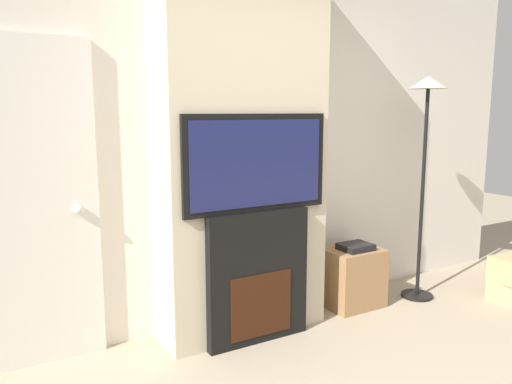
# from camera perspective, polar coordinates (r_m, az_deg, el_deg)

# --- Properties ---
(wall_back) EXTENTS (6.00, 0.06, 2.70)m
(wall_back) POSITION_cam_1_polar(r_m,az_deg,el_deg) (3.65, -3.57, 5.87)
(wall_back) COLOR silver
(wall_back) RESTS_ON ground_plane
(chimney_breast) EXTENTS (1.18, 0.42, 2.70)m
(chimney_breast) POSITION_cam_1_polar(r_m,az_deg,el_deg) (3.44, -1.77, 5.68)
(chimney_breast) COLOR beige
(chimney_breast) RESTS_ON ground_plane
(fireplace) EXTENTS (0.75, 0.15, 0.91)m
(fireplace) POSITION_cam_1_polar(r_m,az_deg,el_deg) (3.43, 0.01, -9.67)
(fireplace) COLOR black
(fireplace) RESTS_ON ground_plane
(television) EXTENTS (1.05, 0.07, 0.64)m
(television) POSITION_cam_1_polar(r_m,az_deg,el_deg) (3.26, 0.03, 3.32)
(television) COLOR black
(television) RESTS_ON fireplace
(floor_lamp) EXTENTS (0.31, 0.31, 1.84)m
(floor_lamp) POSITION_cam_1_polar(r_m,az_deg,el_deg) (4.27, 18.87, 7.21)
(floor_lamp) COLOR black
(floor_lamp) RESTS_ON ground_plane
(media_stand) EXTENTS (0.45, 0.38, 0.52)m
(media_stand) POSITION_cam_1_polar(r_m,az_deg,el_deg) (4.16, 10.87, -9.41)
(media_stand) COLOR #997047
(media_stand) RESTS_ON ground_plane
(entry_door) EXTENTS (0.86, 0.09, 2.00)m
(entry_door) POSITION_cam_1_polar(r_m,az_deg,el_deg) (3.26, -24.97, -1.58)
(entry_door) COLOR silver
(entry_door) RESTS_ON ground_plane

